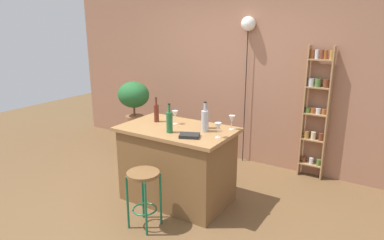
{
  "coord_description": "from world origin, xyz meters",
  "views": [
    {
      "loc": [
        2.16,
        -2.83,
        2.08
      ],
      "look_at": [
        0.05,
        0.55,
        0.95
      ],
      "focal_mm": 32.16,
      "sensor_mm": 36.0,
      "label": 1
    }
  ],
  "objects_px": {
    "wine_glass_left": "(218,127)",
    "wine_glass_center": "(232,119)",
    "bottle_soda_blue": "(156,112)",
    "pendant_globe_light": "(248,26)",
    "wine_glass_right": "(175,115)",
    "potted_plant": "(134,99)",
    "spice_shelf": "(316,109)",
    "bottle_olive_oil": "(205,119)",
    "plant_stool": "(136,142)",
    "bar_stool": "(144,186)",
    "cookbook": "(190,136)",
    "bottle_wine_red": "(169,122)",
    "bottle_vinegar": "(205,120)"
  },
  "relations": [
    {
      "from": "wine_glass_left",
      "to": "wine_glass_center",
      "type": "xyz_separation_m",
      "value": [
        -0.0,
        0.34,
        0.0
      ]
    },
    {
      "from": "spice_shelf",
      "to": "wine_glass_left",
      "type": "bearing_deg",
      "value": -112.2
    },
    {
      "from": "bottle_soda_blue",
      "to": "bar_stool",
      "type": "bearing_deg",
      "value": -62.3
    },
    {
      "from": "bottle_vinegar",
      "to": "pendant_globe_light",
      "type": "relative_size",
      "value": 0.16
    },
    {
      "from": "bar_stool",
      "to": "wine_glass_right",
      "type": "xyz_separation_m",
      "value": [
        -0.14,
        0.79,
        0.57
      ]
    },
    {
      "from": "bar_stool",
      "to": "bottle_wine_red",
      "type": "distance_m",
      "value": 0.75
    },
    {
      "from": "spice_shelf",
      "to": "wine_glass_right",
      "type": "bearing_deg",
      "value": -133.29
    },
    {
      "from": "plant_stool",
      "to": "potted_plant",
      "type": "bearing_deg",
      "value": 0.0
    },
    {
      "from": "bottle_soda_blue",
      "to": "cookbook",
      "type": "xyz_separation_m",
      "value": [
        0.66,
        -0.29,
        -0.1
      ]
    },
    {
      "from": "wine_glass_left",
      "to": "wine_glass_right",
      "type": "xyz_separation_m",
      "value": [
        -0.67,
        0.18,
        0.0
      ]
    },
    {
      "from": "wine_glass_center",
      "to": "cookbook",
      "type": "relative_size",
      "value": 0.78
    },
    {
      "from": "bottle_soda_blue",
      "to": "wine_glass_right",
      "type": "relative_size",
      "value": 1.87
    },
    {
      "from": "spice_shelf",
      "to": "bottle_wine_red",
      "type": "relative_size",
      "value": 5.48
    },
    {
      "from": "bar_stool",
      "to": "wine_glass_right",
      "type": "height_order",
      "value": "wine_glass_right"
    },
    {
      "from": "bottle_vinegar",
      "to": "wine_glass_left",
      "type": "xyz_separation_m",
      "value": [
        0.23,
        -0.12,
        -0.01
      ]
    },
    {
      "from": "bottle_soda_blue",
      "to": "pendant_globe_light",
      "type": "distance_m",
      "value": 1.85
    },
    {
      "from": "wine_glass_right",
      "to": "potted_plant",
      "type": "bearing_deg",
      "value": 151.48
    },
    {
      "from": "bottle_wine_red",
      "to": "bottle_olive_oil",
      "type": "distance_m",
      "value": 0.43
    },
    {
      "from": "bottle_wine_red",
      "to": "bottle_olive_oil",
      "type": "xyz_separation_m",
      "value": [
        0.26,
        0.34,
        -0.01
      ]
    },
    {
      "from": "bar_stool",
      "to": "pendant_globe_light",
      "type": "distance_m",
      "value": 2.72
    },
    {
      "from": "bottle_soda_blue",
      "to": "wine_glass_center",
      "type": "relative_size",
      "value": 1.87
    },
    {
      "from": "bottle_wine_red",
      "to": "wine_glass_center",
      "type": "relative_size",
      "value": 2.01
    },
    {
      "from": "bar_stool",
      "to": "bottle_vinegar",
      "type": "bearing_deg",
      "value": 67.06
    },
    {
      "from": "bottle_olive_oil",
      "to": "potted_plant",
      "type": "bearing_deg",
      "value": 158.8
    },
    {
      "from": "wine_glass_right",
      "to": "cookbook",
      "type": "height_order",
      "value": "wine_glass_right"
    },
    {
      "from": "spice_shelf",
      "to": "potted_plant",
      "type": "xyz_separation_m",
      "value": [
        -2.56,
        -0.72,
        -0.02
      ]
    },
    {
      "from": "wine_glass_left",
      "to": "pendant_globe_light",
      "type": "height_order",
      "value": "pendant_globe_light"
    },
    {
      "from": "bar_stool",
      "to": "pendant_globe_light",
      "type": "bearing_deg",
      "value": 86.28
    },
    {
      "from": "bottle_soda_blue",
      "to": "wine_glass_center",
      "type": "bearing_deg",
      "value": 12.11
    },
    {
      "from": "potted_plant",
      "to": "pendant_globe_light",
      "type": "height_order",
      "value": "pendant_globe_light"
    },
    {
      "from": "bottle_wine_red",
      "to": "wine_glass_right",
      "type": "distance_m",
      "value": 0.33
    },
    {
      "from": "spice_shelf",
      "to": "bottle_olive_oil",
      "type": "height_order",
      "value": "spice_shelf"
    },
    {
      "from": "potted_plant",
      "to": "bottle_olive_oil",
      "type": "xyz_separation_m",
      "value": [
        1.64,
        -0.64,
        0.08
      ]
    },
    {
      "from": "wine_glass_center",
      "to": "bottle_vinegar",
      "type": "bearing_deg",
      "value": -134.38
    },
    {
      "from": "plant_stool",
      "to": "bottle_wine_red",
      "type": "bearing_deg",
      "value": -35.4
    },
    {
      "from": "potted_plant",
      "to": "wine_glass_left",
      "type": "xyz_separation_m",
      "value": [
        1.92,
        -0.86,
        0.08
      ]
    },
    {
      "from": "plant_stool",
      "to": "wine_glass_center",
      "type": "relative_size",
      "value": 2.95
    },
    {
      "from": "bottle_soda_blue",
      "to": "wine_glass_left",
      "type": "relative_size",
      "value": 1.87
    },
    {
      "from": "plant_stool",
      "to": "bottle_olive_oil",
      "type": "distance_m",
      "value": 1.93
    },
    {
      "from": "spice_shelf",
      "to": "bottle_olive_oil",
      "type": "xyz_separation_m",
      "value": [
        -0.92,
        -1.36,
        0.06
      ]
    },
    {
      "from": "plant_stool",
      "to": "bottle_olive_oil",
      "type": "bearing_deg",
      "value": -21.2
    },
    {
      "from": "potted_plant",
      "to": "wine_glass_left",
      "type": "distance_m",
      "value": 2.1
    },
    {
      "from": "wine_glass_left",
      "to": "spice_shelf",
      "type": "bearing_deg",
      "value": 67.8
    },
    {
      "from": "wine_glass_center",
      "to": "wine_glass_right",
      "type": "bearing_deg",
      "value": -166.47
    },
    {
      "from": "wine_glass_left",
      "to": "wine_glass_right",
      "type": "height_order",
      "value": "same"
    },
    {
      "from": "spice_shelf",
      "to": "wine_glass_left",
      "type": "xyz_separation_m",
      "value": [
        -0.64,
        -1.58,
        0.06
      ]
    },
    {
      "from": "wine_glass_center",
      "to": "cookbook",
      "type": "distance_m",
      "value": 0.56
    },
    {
      "from": "potted_plant",
      "to": "bottle_soda_blue",
      "type": "height_order",
      "value": "same"
    },
    {
      "from": "bottle_olive_oil",
      "to": "pendant_globe_light",
      "type": "relative_size",
      "value": 0.14
    },
    {
      "from": "bottle_vinegar",
      "to": "wine_glass_left",
      "type": "distance_m",
      "value": 0.25
    }
  ]
}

